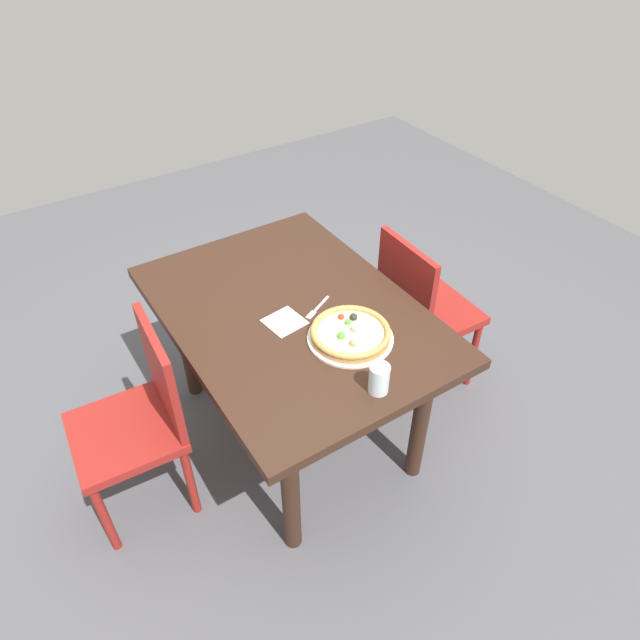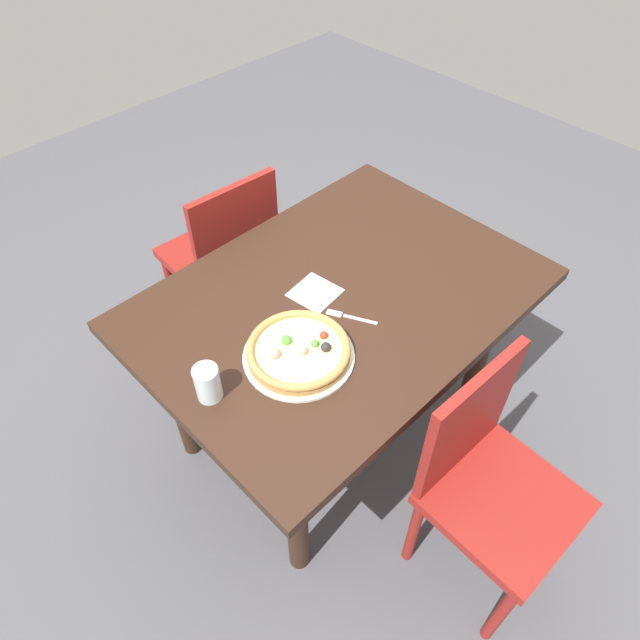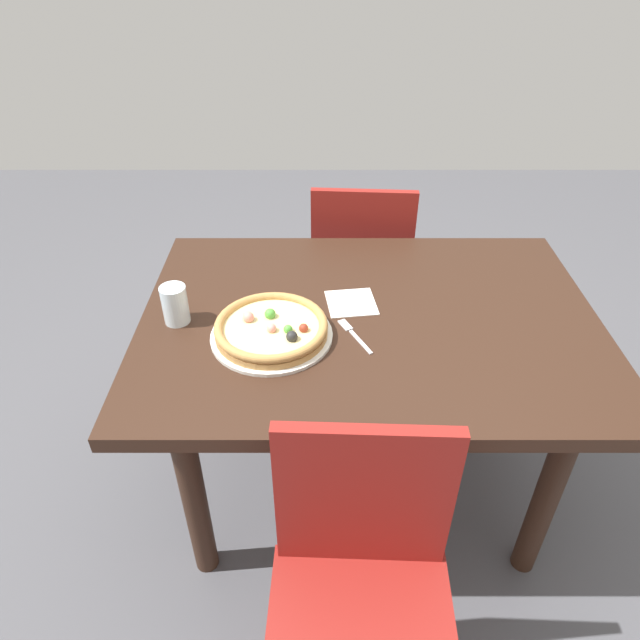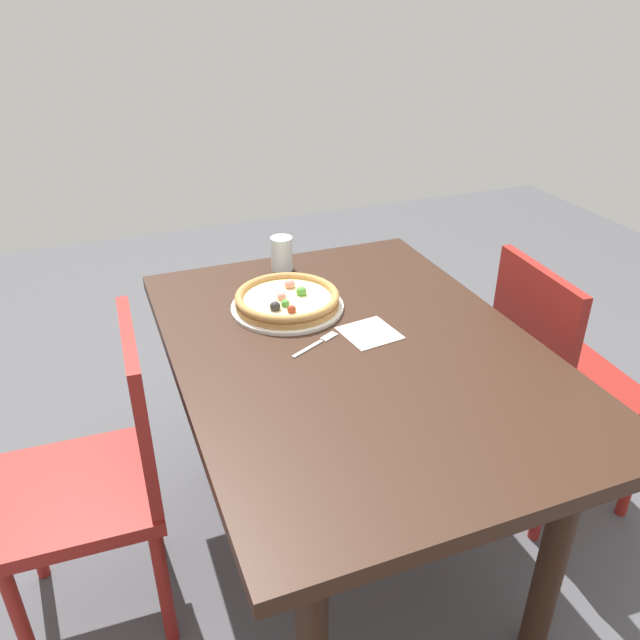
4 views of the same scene
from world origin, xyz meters
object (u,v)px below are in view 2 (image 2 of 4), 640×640
pizza (299,350)px  plate (299,356)px  fork (347,316)px  chair_far (225,255)px  dining_table (338,316)px  napkin (315,293)px  chair_near (489,480)px  drinking_glass (208,383)px

pizza → plate: bearing=173.0°
plate → fork: (0.22, 0.01, -0.00)m
chair_far → pizza: 0.88m
dining_table → fork: size_ratio=8.41×
napkin → chair_near: bearing=-90.2°
fork → dining_table: bearing=-58.2°
napkin → fork: bearing=-90.9°
pizza → napkin: size_ratio=2.18×
pizza → fork: 0.22m
fork → napkin: 0.15m
fork → napkin: (0.00, 0.15, -0.00)m
plate → chair_near: bearing=-69.3°
dining_table → chair_far: 0.70m
chair_near → pizza: chair_near is taller
chair_far → chair_near: bearing=-89.5°
dining_table → pizza: size_ratio=4.26×
plate → napkin: 0.27m
chair_near → napkin: 0.79m
dining_table → fork: 0.14m
chair_far → fork: size_ratio=5.67×
chair_far → plate: chair_far is taller
fork → chair_far: bearing=-32.6°
dining_table → fork: bearing=-121.3°
chair_near → fork: chair_near is taller
dining_table → pizza: pizza is taller
chair_far → pizza: chair_far is taller
dining_table → chair_near: chair_near is taller
chair_near → fork: bearing=-87.9°
dining_table → drinking_glass: (-0.54, -0.03, 0.15)m
pizza → fork: pizza is taller
dining_table → plate: bearing=-160.1°
pizza → napkin: (0.22, 0.16, -0.03)m
dining_table → chair_near: bearing=-94.5°
chair_near → napkin: size_ratio=6.25×
dining_table → drinking_glass: size_ratio=11.63×
chair_far → dining_table: bearing=-88.2°
dining_table → napkin: 0.13m
chair_near → plate: 0.67m
napkin → drinking_glass: bearing=-169.8°
dining_table → chair_near: size_ratio=1.48×
chair_far → napkin: (-0.07, -0.62, 0.26)m
chair_near → fork: 0.65m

